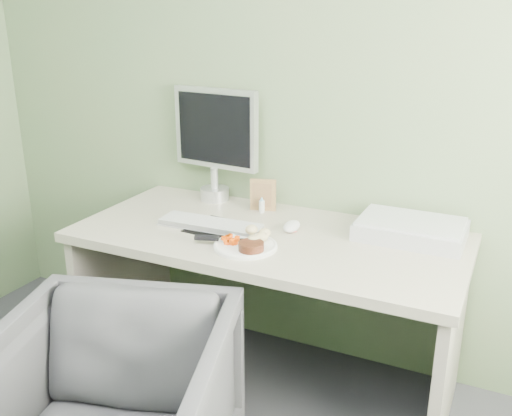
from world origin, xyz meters
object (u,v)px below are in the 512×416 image
at_px(scanner, 411,230).
at_px(monitor, 215,138).
at_px(plate, 246,246).
at_px(desk, 267,273).

height_order(scanner, monitor, monitor).
bearing_deg(scanner, plate, -145.53).
relative_size(desk, scanner, 3.79).
bearing_deg(monitor, desk, -31.82).
relative_size(desk, monitor, 3.00).
bearing_deg(plate, desk, 85.11).
relative_size(scanner, monitor, 0.79).
distance_m(desk, plate, 0.26).
xyz_separation_m(desk, monitor, (-0.41, 0.31, 0.48)).
distance_m(plate, scanner, 0.67).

